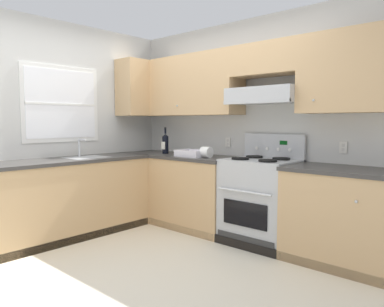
{
  "coord_description": "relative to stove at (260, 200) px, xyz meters",
  "views": [
    {
      "loc": [
        2.66,
        -2.2,
        1.33
      ],
      "look_at": [
        0.04,
        0.7,
        1.0
      ],
      "focal_mm": 34.61,
      "sensor_mm": 36.0,
      "label": 1
    }
  ],
  "objects": [
    {
      "name": "stove",
      "position": [
        0.0,
        0.0,
        0.0
      ],
      "size": [
        0.76,
        0.62,
        1.2
      ],
      "color": "#B7BABC",
      "rests_on": "ground_plane"
    },
    {
      "name": "ground_plane",
      "position": [
        -0.55,
        -1.25,
        -0.48
      ],
      "size": [
        7.04,
        7.04,
        0.0
      ],
      "primitive_type": "plane",
      "color": "beige"
    },
    {
      "name": "wall_left",
      "position": [
        -2.14,
        -1.03,
        0.87
      ],
      "size": [
        0.47,
        4.0,
        2.55
      ],
      "color": "silver",
      "rests_on": "ground_plane"
    },
    {
      "name": "counter_left_run",
      "position": [
        -1.79,
        -1.25,
        -0.02
      ],
      "size": [
        0.63,
        1.91,
        1.13
      ],
      "color": "tan",
      "rests_on": "ground_plane"
    },
    {
      "name": "wall_back",
      "position": [
        -0.14,
        0.27,
        1.0
      ],
      "size": [
        4.68,
        0.57,
        2.55
      ],
      "color": "silver",
      "rests_on": "ground_plane"
    },
    {
      "name": "counter_back_run",
      "position": [
        -0.36,
        -0.01,
        -0.03
      ],
      "size": [
        3.6,
        0.65,
        0.91
      ],
      "color": "tan",
      "rests_on": "ground_plane"
    },
    {
      "name": "paper_towel_roll",
      "position": [
        -0.68,
        -0.1,
        0.5
      ],
      "size": [
        0.12,
        0.13,
        0.13
      ],
      "color": "white",
      "rests_on": "counter_back_run"
    },
    {
      "name": "bowl",
      "position": [
        -0.91,
        -0.11,
        0.46
      ],
      "size": [
        0.37,
        0.27,
        0.08
      ],
      "color": "silver",
      "rests_on": "counter_back_run"
    },
    {
      "name": "wine_bottle",
      "position": [
        -1.47,
        -0.02,
        0.57
      ],
      "size": [
        0.08,
        0.09,
        0.35
      ],
      "color": "black",
      "rests_on": "counter_back_run"
    }
  ]
}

